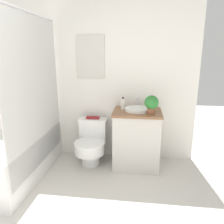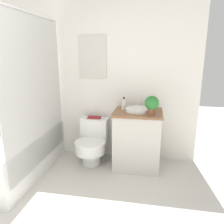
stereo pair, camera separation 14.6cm
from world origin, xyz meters
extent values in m
cube|color=white|center=(0.00, 2.34, 1.25)|extent=(3.21, 0.05, 2.50)
cube|color=beige|center=(0.10, 2.30, 1.49)|extent=(0.40, 0.02, 0.59)
cube|color=beige|center=(0.10, 2.30, 1.49)|extent=(0.37, 0.01, 0.56)
cube|color=white|center=(-0.76, 1.58, 0.26)|extent=(0.70, 1.47, 0.53)
cube|color=silver|center=(-0.41, 1.58, 1.08)|extent=(0.01, 1.35, 1.75)
cylinder|color=#B7B7BC|center=(-0.41, 1.58, 1.97)|extent=(0.02, 1.35, 0.02)
cylinder|color=white|center=(0.14, 1.97, 0.10)|extent=(0.26, 0.26, 0.20)
cylinder|color=white|center=(0.14, 1.92, 0.27)|extent=(0.41, 0.41, 0.14)
cylinder|color=white|center=(0.14, 1.92, 0.35)|extent=(0.43, 0.43, 0.02)
cube|color=white|center=(0.14, 2.17, 0.43)|extent=(0.39, 0.18, 0.37)
cube|color=white|center=(0.14, 2.17, 0.62)|extent=(0.40, 0.19, 0.02)
cube|color=beige|center=(0.78, 2.03, 0.38)|extent=(0.61, 0.50, 0.77)
cube|color=brown|center=(0.78, 2.03, 0.78)|extent=(0.64, 0.53, 0.03)
cylinder|color=white|center=(0.78, 2.05, 0.82)|extent=(0.34, 0.34, 0.04)
cylinder|color=silver|center=(0.78, 2.25, 0.86)|extent=(0.02, 0.02, 0.13)
cylinder|color=silver|center=(0.58, 2.11, 0.87)|extent=(0.06, 0.06, 0.15)
cylinder|color=black|center=(0.58, 2.11, 0.96)|extent=(0.02, 0.02, 0.02)
cylinder|color=brown|center=(0.95, 1.92, 0.84)|extent=(0.10, 0.10, 0.08)
sphere|color=#2D7A33|center=(0.95, 1.92, 0.95)|extent=(0.18, 0.18, 0.18)
cube|color=maroon|center=(0.14, 2.17, 0.64)|extent=(0.19, 0.09, 0.02)
camera|label=1|loc=(0.79, -0.81, 1.54)|focal=35.00mm
camera|label=2|loc=(0.94, -0.79, 1.54)|focal=35.00mm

